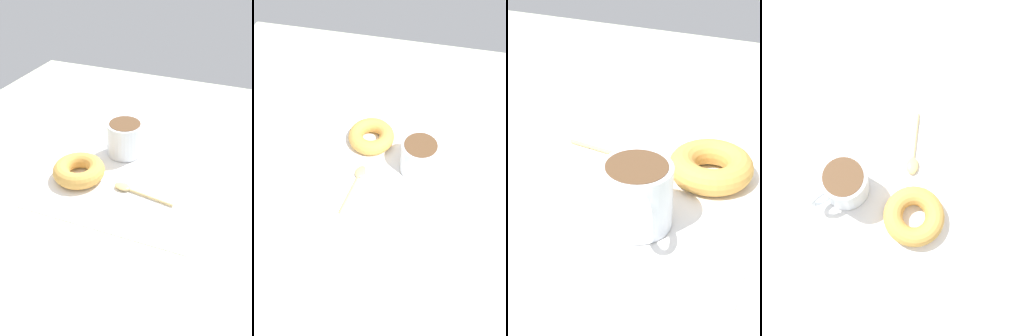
{
  "view_description": "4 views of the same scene",
  "coord_description": "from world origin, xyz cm",
  "views": [
    {
      "loc": [
        -19.28,
        54.27,
        45.97
      ],
      "look_at": [
        2.3,
        0.46,
        2.3
      ],
      "focal_mm": 35.0,
      "sensor_mm": 36.0,
      "label": 1
    },
    {
      "loc": [
        -42.61,
        -9.95,
        61.86
      ],
      "look_at": [
        2.3,
        0.46,
        2.3
      ],
      "focal_mm": 35.0,
      "sensor_mm": 36.0,
      "label": 2
    },
    {
      "loc": [
        25.31,
        -58.2,
        43.02
      ],
      "look_at": [
        2.3,
        0.46,
        2.3
      ],
      "focal_mm": 60.0,
      "sensor_mm": 36.0,
      "label": 3
    },
    {
      "loc": [
        25.31,
        0.41,
        71.16
      ],
      "look_at": [
        2.3,
        0.46,
        2.3
      ],
      "focal_mm": 40.0,
      "sensor_mm": 36.0,
      "label": 4
    }
  ],
  "objects": [
    {
      "name": "donut",
      "position": [
        11.73,
        4.87,
        2.12
      ],
      "size": [
        11.5,
        11.5,
        3.65
      ],
      "primitive_type": "torus",
      "color": "gold",
      "rests_on": "napkin"
    },
    {
      "name": "coffee_cup",
      "position": [
        6.04,
        -8.05,
        4.53
      ],
      "size": [
        8.77,
        10.78,
        8.17
      ],
      "color": "silver",
      "rests_on": "napkin"
    },
    {
      "name": "napkin",
      "position": [
        2.3,
        0.46,
        0.15
      ],
      "size": [
        35.95,
        35.95,
        0.3
      ],
      "primitive_type": "cube",
      "rotation": [
        0.0,
        0.0,
        0.02
      ],
      "color": "white",
      "rests_on": "ground_plane"
    },
    {
      "name": "spoon",
      "position": [
        -0.55,
        5.18,
        0.7
      ],
      "size": [
        13.55,
        3.24,
        0.9
      ],
      "color": "#D8B772",
      "rests_on": "napkin"
    },
    {
      "name": "ground_plane",
      "position": [
        0.0,
        0.0,
        -1.0
      ],
      "size": [
        120.0,
        120.0,
        2.0
      ],
      "primitive_type": "cube",
      "color": "beige"
    }
  ]
}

